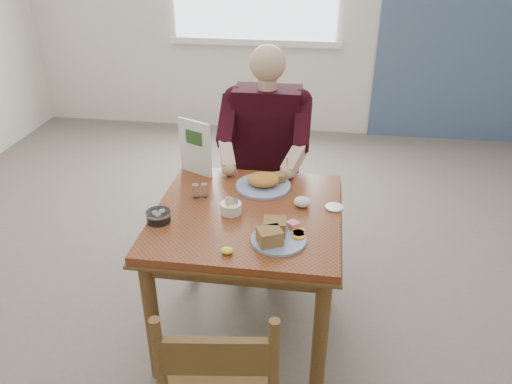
% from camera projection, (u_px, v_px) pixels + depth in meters
% --- Properties ---
extents(floor, '(6.00, 6.00, 0.00)m').
position_uv_depth(floor, '(248.00, 326.00, 2.79)').
color(floor, '#625B4F').
rests_on(floor, ground).
extents(lemon_wedge, '(0.06, 0.04, 0.03)m').
position_uv_depth(lemon_wedge, '(227.00, 251.00, 2.11)').
color(lemon_wedge, '#F6FE35').
rests_on(lemon_wedge, table).
extents(napkin, '(0.09, 0.07, 0.05)m').
position_uv_depth(napkin, '(302.00, 202.00, 2.46)').
color(napkin, white).
rests_on(napkin, table).
extents(metal_dish, '(0.12, 0.12, 0.01)m').
position_uv_depth(metal_dish, '(334.00, 208.00, 2.45)').
color(metal_dish, silver).
rests_on(metal_dish, table).
extents(table, '(0.92, 0.92, 0.75)m').
position_uv_depth(table, '(247.00, 231.00, 2.48)').
color(table, brown).
rests_on(table, ground).
extents(chair_far, '(0.42, 0.42, 0.95)m').
position_uv_depth(chair_far, '(267.00, 185.00, 3.25)').
color(chair_far, brown).
rests_on(chair_far, ground).
extents(diner, '(0.53, 0.56, 1.39)m').
position_uv_depth(diner, '(266.00, 143.00, 3.01)').
color(diner, '#9C9275').
rests_on(diner, chair_far).
extents(near_plate, '(0.31, 0.31, 0.08)m').
position_uv_depth(near_plate, '(276.00, 234.00, 2.19)').
color(near_plate, white).
rests_on(near_plate, table).
extents(far_plate, '(0.38, 0.38, 0.08)m').
position_uv_depth(far_plate, '(264.00, 182.00, 2.63)').
color(far_plate, white).
rests_on(far_plate, table).
extents(caddy, '(0.11, 0.11, 0.08)m').
position_uv_depth(caddy, '(231.00, 208.00, 2.40)').
color(caddy, white).
rests_on(caddy, table).
extents(shakers, '(0.08, 0.05, 0.07)m').
position_uv_depth(shakers, '(200.00, 191.00, 2.53)').
color(shakers, white).
rests_on(shakers, table).
extents(creamer, '(0.14, 0.14, 0.05)m').
position_uv_depth(creamer, '(159.00, 216.00, 2.33)').
color(creamer, white).
rests_on(creamer, table).
extents(menu, '(0.20, 0.11, 0.31)m').
position_uv_depth(menu, '(195.00, 147.00, 2.72)').
color(menu, white).
rests_on(menu, table).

